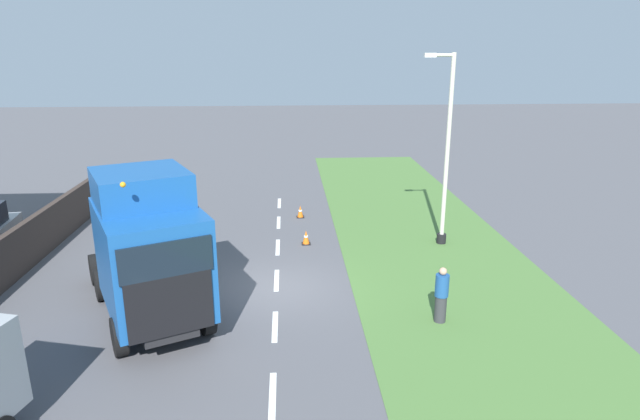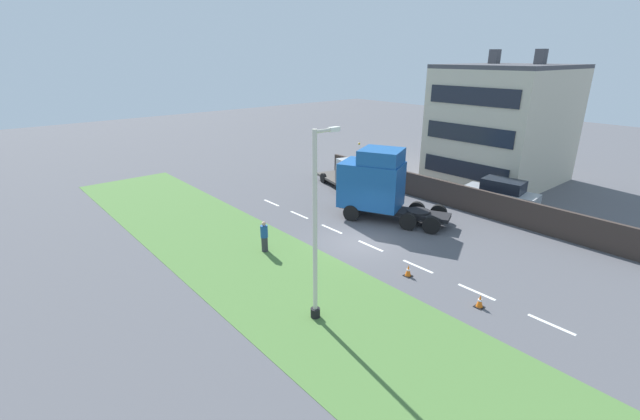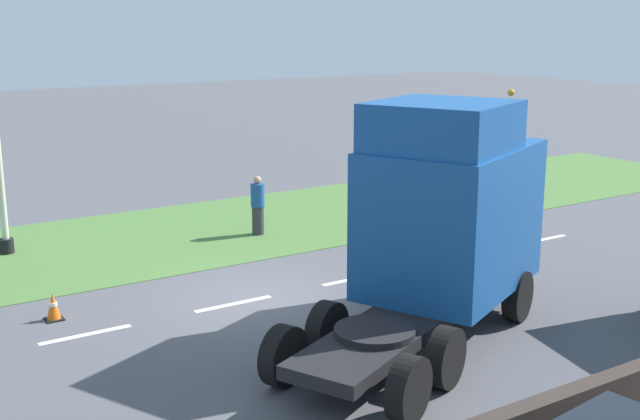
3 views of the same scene
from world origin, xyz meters
name	(u,v)px [view 3 (image 3 of 3)]	position (x,y,z in m)	size (l,w,h in m)	color
ground_plane	(262,298)	(0.00, 0.00, 0.00)	(120.00, 120.00, 0.00)	#515156
grass_verge	(159,237)	(-6.00, 0.00, 0.01)	(7.00, 44.00, 0.01)	#4C7538
lane_markings	(234,304)	(0.00, -0.70, 0.00)	(0.16, 21.00, 0.00)	white
lorry_cab	(445,217)	(3.42, 2.18, 2.26)	(5.07, 7.06, 4.63)	black
pedestrian	(258,206)	(-4.79, 2.51, 0.83)	(0.39, 0.39, 1.70)	#333338
traffic_cone_trailing	(53,307)	(-1.15, -4.20, 0.28)	(0.36, 0.36, 0.58)	black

